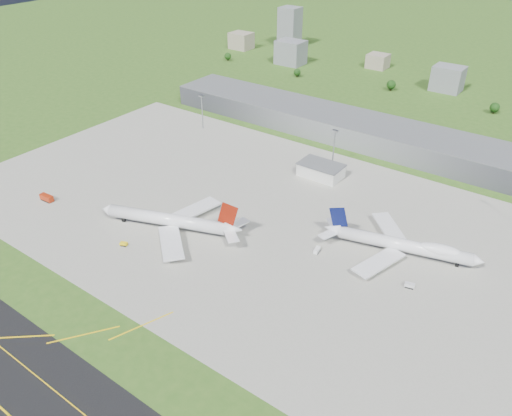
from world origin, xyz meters
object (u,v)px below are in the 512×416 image
Objects in this scene: airliner_blue_quad at (404,245)px; van_white_far at (410,286)px; tug_yellow at (124,244)px; airliner_red_twin at (172,221)px; fire_truck at (47,198)px; van_white_near at (317,251)px.

van_white_far is at bearing -74.92° from airliner_blue_quad.
airliner_red_twin is at bearing 44.07° from tug_yellow.
airliner_red_twin is 15.85× the size of van_white_far.
airliner_red_twin is at bearing 11.48° from fire_truck.
airliner_blue_quad is 137.73m from tug_yellow.
airliner_red_twin reaches higher than tug_yellow.
van_white_far is (196.81, 49.47, -0.69)m from fire_truck.
tug_yellow is at bearing -170.38° from van_white_far.
airliner_blue_quad reaches higher than tug_yellow.
tug_yellow is 96.14m from van_white_near.
van_white_far is at bearing -96.85° from van_white_near.
van_white_near is (81.14, 51.57, 0.29)m from tug_yellow.
airliner_red_twin is 18.31× the size of tug_yellow.
tug_yellow is 138.27m from van_white_far.
airliner_blue_quad is 24.98m from van_white_far.
fire_truck is (-184.82, -70.96, -3.64)m from airliner_blue_quad.
airliner_blue_quad is at bearing -174.44° from airliner_red_twin.
van_white_near is 46.53m from van_white_far.
airliner_red_twin reaches higher than fire_truck.
fire_truck is 69.28m from tug_yellow.
van_white_near is at bearing 14.45° from fire_truck.
airliner_blue_quad is at bearing -65.04° from van_white_near.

